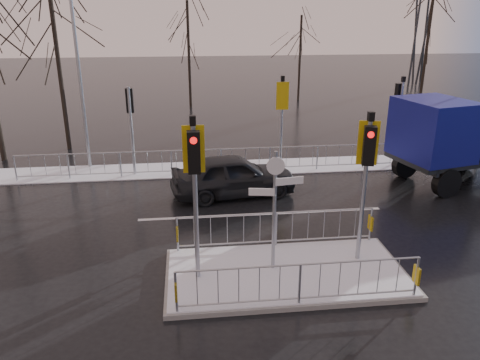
{
  "coord_description": "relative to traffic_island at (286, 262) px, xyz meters",
  "views": [
    {
      "loc": [
        -2.33,
        -10.04,
        6.3
      ],
      "look_at": [
        -0.9,
        2.23,
        1.8
      ],
      "focal_mm": 35.0,
      "sensor_mm": 36.0,
      "label": 1
    }
  ],
  "objects": [
    {
      "name": "tree_far_b",
      "position": [
        6.01,
        23.99,
        3.79
      ],
      "size": [
        3.25,
        3.25,
        6.14
      ],
      "color": "black",
      "rests_on": "ground"
    },
    {
      "name": "car_far_lane",
      "position": [
        -0.74,
        5.59,
        0.36
      ],
      "size": [
        4.64,
        2.41,
        1.51
      ],
      "primitive_type": "imported",
      "rotation": [
        0.0,
        0.0,
        1.72
      ],
      "color": "black",
      "rests_on": "ground"
    },
    {
      "name": "tree_far_a",
      "position": [
        -1.99,
        21.99,
        4.43
      ],
      "size": [
        3.75,
        3.75,
        7.08
      ],
      "color": "black",
      "rests_on": "ground"
    },
    {
      "name": "ground",
      "position": [
        0.01,
        -0.01,
        -0.39
      ],
      "size": [
        120.0,
        120.0,
        0.0
      ],
      "primitive_type": "plane",
      "color": "black",
      "rests_on": "ground"
    },
    {
      "name": "tree_near_b",
      "position": [
        -7.99,
        12.49,
        4.76
      ],
      "size": [
        4.0,
        4.0,
        7.55
      ],
      "color": "black",
      "rests_on": "ground"
    },
    {
      "name": "lane_markings",
      "position": [
        0.01,
        -0.34,
        -0.39
      ],
      "size": [
        8.0,
        11.38,
        0.01
      ],
      "color": "silver",
      "rests_on": "ground"
    },
    {
      "name": "snow_verge",
      "position": [
        0.01,
        8.59,
        -0.37
      ],
      "size": [
        30.0,
        2.0,
        0.04
      ],
      "primitive_type": "cube",
      "color": "white",
      "rests_on": "ground"
    },
    {
      "name": "street_lamp_left",
      "position": [
        -6.42,
        9.49,
        4.1
      ],
      "size": [
        1.25,
        0.18,
        8.2
      ],
      "color": "#989FA6",
      "rests_on": "ground"
    },
    {
      "name": "tree_far_c",
      "position": [
        14.01,
        20.99,
        4.76
      ],
      "size": [
        4.0,
        4.0,
        7.55
      ],
      "color": "black",
      "rests_on": "ground"
    },
    {
      "name": "traffic_island",
      "position": [
        0.0,
        0.0,
        0.0
      ],
      "size": [
        6.0,
        3.04,
        4.15
      ],
      "color": "slate",
      "rests_on": "ground"
    },
    {
      "name": "far_kerb_fixtures",
      "position": [
        0.31,
        8.08,
        0.63
      ],
      "size": [
        18.0,
        0.65,
        3.83
      ],
      "color": "#989FA6",
      "rests_on": "ground"
    },
    {
      "name": "flatbed_truck",
      "position": [
        7.59,
        5.88,
        1.36
      ],
      "size": [
        7.49,
        4.12,
        3.29
      ],
      "color": "black",
      "rests_on": "ground"
    }
  ]
}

